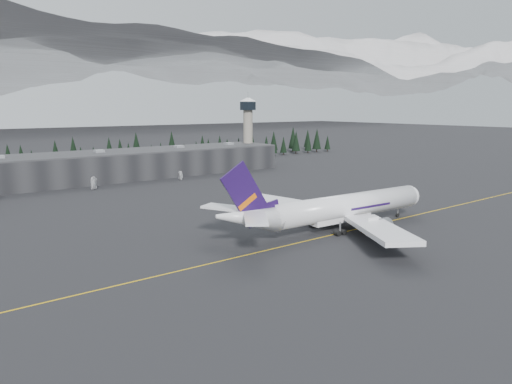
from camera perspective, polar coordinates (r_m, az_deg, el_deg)
ground at (r=116.50m, az=5.93°, el=-5.81°), size 1400.00×1400.00×0.00m
taxiline at (r=115.10m, az=6.60°, el=-6.03°), size 400.00×0.40×0.02m
terminal at (r=222.02m, az=-16.47°, el=3.32°), size 160.00×30.00×12.60m
control_tower at (r=258.78m, az=-1.01°, el=8.52°), size 10.00×10.00×37.70m
treeline at (r=256.73m, az=-19.38°, el=4.35°), size 360.00×20.00×15.00m
jet_main at (r=123.93m, az=9.45°, el=-2.12°), size 70.29×64.76×20.66m
gse_vehicle_a at (r=194.87m, az=-19.63°, el=0.51°), size 4.38×5.72×1.44m
gse_vehicle_b at (r=210.48m, az=-9.35°, el=1.70°), size 4.48×2.52×1.44m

